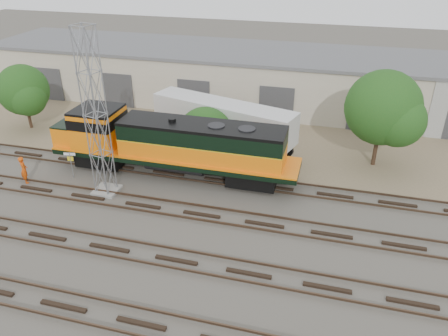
% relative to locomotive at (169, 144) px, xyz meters
% --- Properties ---
extents(ground, '(140.00, 140.00, 0.00)m').
position_rel_locomotive_xyz_m(ground, '(3.77, -6.00, -2.47)').
color(ground, '#47423A').
rests_on(ground, ground).
extents(dirt_strip, '(80.00, 16.00, 0.02)m').
position_rel_locomotive_xyz_m(dirt_strip, '(3.77, 9.00, -2.46)').
color(dirt_strip, '#726047').
rests_on(dirt_strip, ground).
extents(tracks, '(80.00, 20.40, 0.28)m').
position_rel_locomotive_xyz_m(tracks, '(3.77, -9.00, -2.39)').
color(tracks, black).
rests_on(tracks, ground).
extents(warehouse, '(58.40, 10.40, 5.30)m').
position_rel_locomotive_xyz_m(warehouse, '(3.82, 16.98, 0.18)').
color(warehouse, '#BEB49E').
rests_on(warehouse, ground).
extents(locomotive, '(18.00, 3.16, 4.33)m').
position_rel_locomotive_xyz_m(locomotive, '(0.00, 0.00, 0.00)').
color(locomotive, black).
rests_on(locomotive, tracks).
extents(signal_tower, '(1.63, 1.63, 11.07)m').
position_rel_locomotive_xyz_m(signal_tower, '(-3.40, -3.44, 2.91)').
color(signal_tower, gray).
rests_on(signal_tower, ground).
extents(sign_post, '(0.82, 0.21, 2.03)m').
position_rel_locomotive_xyz_m(sign_post, '(-6.69, -2.29, -1.05)').
color(sign_post, gray).
rests_on(sign_post, ground).
extents(worker, '(0.86, 0.85, 2.01)m').
position_rel_locomotive_xyz_m(worker, '(-9.53, -3.78, -1.47)').
color(worker, '#D1470B').
rests_on(worker, ground).
extents(semi_trailer, '(12.46, 5.83, 3.78)m').
position_rel_locomotive_xyz_m(semi_trailer, '(2.67, 5.63, -0.09)').
color(semi_trailer, silver).
rests_on(semi_trailer, ground).
extents(tree_west, '(4.64, 4.42, 5.79)m').
position_rel_locomotive_xyz_m(tree_west, '(-15.27, 4.68, 0.99)').
color(tree_west, '#382619').
rests_on(tree_west, ground).
extents(tree_mid, '(4.58, 4.37, 4.37)m').
position_rel_locomotive_xyz_m(tree_mid, '(1.85, 3.10, -0.66)').
color(tree_mid, '#382619').
rests_on(tree_mid, ground).
extents(tree_east, '(5.70, 5.43, 7.33)m').
position_rel_locomotive_xyz_m(tree_east, '(14.64, 5.24, 2.00)').
color(tree_east, '#382619').
rests_on(tree_east, ground).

